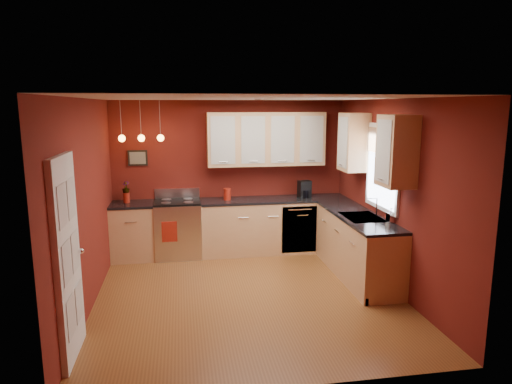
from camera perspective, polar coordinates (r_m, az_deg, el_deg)
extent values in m
plane|color=brown|center=(6.30, -0.99, -12.72)|extent=(4.20, 4.20, 0.00)
cube|color=beige|center=(5.78, -1.08, 11.65)|extent=(4.00, 4.20, 0.02)
cube|color=maroon|center=(7.96, -3.25, 1.99)|extent=(4.00, 0.02, 2.60)
cube|color=maroon|center=(3.91, 3.52, -7.30)|extent=(4.00, 0.02, 2.60)
cube|color=maroon|center=(5.96, -20.43, -1.65)|extent=(0.02, 4.20, 2.60)
cube|color=maroon|center=(6.50, 16.69, -0.43)|extent=(0.02, 4.20, 2.60)
cube|color=tan|center=(7.84, -15.06, -4.86)|extent=(0.70, 0.60, 0.90)
cube|color=tan|center=(7.95, 2.31, -4.27)|extent=(2.54, 0.60, 0.90)
cube|color=tan|center=(6.98, 12.47, -6.67)|extent=(0.60, 2.10, 0.90)
cube|color=black|center=(7.73, -15.23, -1.50)|extent=(0.70, 0.62, 0.04)
cube|color=black|center=(7.84, 2.33, -0.95)|extent=(2.54, 0.62, 0.04)
cube|color=black|center=(6.86, 12.63, -2.91)|extent=(0.62, 2.10, 0.04)
cube|color=silver|center=(7.79, -9.70, -4.65)|extent=(0.76, 0.64, 0.92)
cube|color=black|center=(7.50, -9.71, -5.11)|extent=(0.55, 0.02, 0.32)
cylinder|color=silver|center=(7.43, -9.77, -3.35)|extent=(0.60, 0.02, 0.02)
cube|color=black|center=(7.68, -9.81, -1.24)|extent=(0.76, 0.60, 0.03)
cylinder|color=gray|center=(7.54, -11.19, -1.35)|extent=(0.16, 0.16, 0.01)
cylinder|color=gray|center=(7.54, -8.45, -1.26)|extent=(0.16, 0.16, 0.01)
cylinder|color=gray|center=(7.82, -11.13, -0.92)|extent=(0.16, 0.16, 0.01)
cylinder|color=gray|center=(7.81, -8.49, -0.84)|extent=(0.16, 0.16, 0.01)
cube|color=silver|center=(7.96, -9.82, -0.12)|extent=(0.76, 0.04, 0.16)
cube|color=silver|center=(7.76, 5.43, -4.68)|extent=(0.60, 0.02, 0.80)
cube|color=gray|center=(6.72, 13.10, -3.25)|extent=(0.50, 0.70, 0.05)
cube|color=black|center=(6.88, 12.56, -3.00)|extent=(0.42, 0.30, 0.02)
cube|color=black|center=(6.57, 13.66, -3.68)|extent=(0.42, 0.30, 0.02)
cylinder|color=white|center=(6.77, 14.88, -1.80)|extent=(0.02, 0.02, 0.28)
cylinder|color=white|center=(6.72, 14.39, -0.74)|extent=(0.16, 0.02, 0.02)
cube|color=white|center=(6.70, 15.58, 2.99)|extent=(0.04, 1.02, 1.22)
cube|color=white|center=(6.70, 15.47, 2.99)|extent=(0.01, 0.90, 1.10)
cube|color=#A07150|center=(6.65, 15.51, 6.15)|extent=(0.02, 0.96, 0.36)
cube|color=white|center=(4.89, -22.50, -7.77)|extent=(0.06, 0.82, 2.05)
cube|color=silver|center=(4.56, -23.08, -1.61)|extent=(0.00, 0.28, 0.40)
cube|color=silver|center=(4.91, -22.12, -0.72)|extent=(0.00, 0.28, 0.40)
cube|color=silver|center=(4.71, -22.59, -8.17)|extent=(0.00, 0.28, 0.40)
cube|color=silver|center=(5.04, -21.68, -6.86)|extent=(0.00, 0.28, 0.40)
cube|color=silver|center=(4.90, -22.11, -14.27)|extent=(0.00, 0.28, 0.40)
cube|color=silver|center=(5.22, -21.25, -12.63)|extent=(0.00, 0.28, 0.40)
sphere|color=white|center=(5.19, -21.02, -6.90)|extent=(0.06, 0.06, 0.06)
cube|color=tan|center=(7.80, 1.26, 6.64)|extent=(2.00, 0.35, 0.90)
cube|color=tan|center=(6.63, 14.40, 5.58)|extent=(0.35, 1.95, 0.90)
cube|color=black|center=(7.88, -14.57, 4.14)|extent=(0.32, 0.03, 0.26)
cylinder|color=gray|center=(7.53, -16.55, 8.72)|extent=(0.01, 0.01, 0.60)
sphere|color=#FFA53F|center=(7.54, -16.43, 6.44)|extent=(0.11, 0.11, 0.11)
cylinder|color=gray|center=(7.50, -14.25, 8.83)|extent=(0.01, 0.01, 0.60)
sphere|color=#FFA53F|center=(7.51, -14.14, 6.54)|extent=(0.11, 0.11, 0.11)
cylinder|color=gray|center=(7.48, -11.93, 8.92)|extent=(0.01, 0.01, 0.60)
sphere|color=#FFA53F|center=(7.49, -11.84, 6.63)|extent=(0.11, 0.11, 0.11)
cylinder|color=maroon|center=(7.70, -3.62, -0.34)|extent=(0.12, 0.12, 0.18)
cylinder|color=maroon|center=(7.68, -3.63, 0.37)|extent=(0.13, 0.13, 0.02)
cylinder|color=maroon|center=(7.77, -15.89, -0.69)|extent=(0.10, 0.10, 0.17)
imported|color=maroon|center=(7.74, -15.95, 0.52)|extent=(0.15, 0.15, 0.21)
cube|color=black|center=(7.95, 6.07, 0.38)|extent=(0.23, 0.20, 0.29)
cylinder|color=black|center=(7.91, 6.17, -0.26)|extent=(0.13, 0.13, 0.14)
imported|color=white|center=(6.45, 16.51, -2.82)|extent=(0.11, 0.11, 0.21)
cube|color=maroon|center=(7.46, -10.77, -4.91)|extent=(0.24, 0.02, 0.33)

